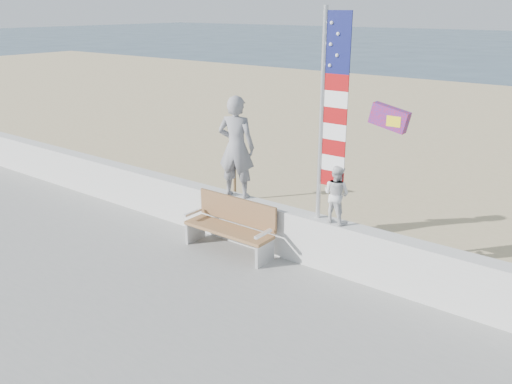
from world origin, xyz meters
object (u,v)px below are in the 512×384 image
at_px(child, 336,194).
at_px(bench, 231,225).
at_px(flag, 329,109).
at_px(adult, 236,147).

distance_m(child, bench, 2.17).
xyz_separation_m(bench, flag, (1.71, 0.45, 2.30)).
bearing_deg(adult, bench, 99.54).
xyz_separation_m(adult, flag, (1.95, -0.00, 0.94)).
xyz_separation_m(adult, child, (2.16, 0.00, -0.47)).
height_order(child, flag, flag).
height_order(adult, flag, flag).
relative_size(adult, flag, 0.56).
height_order(adult, bench, adult).
distance_m(adult, flag, 2.16).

